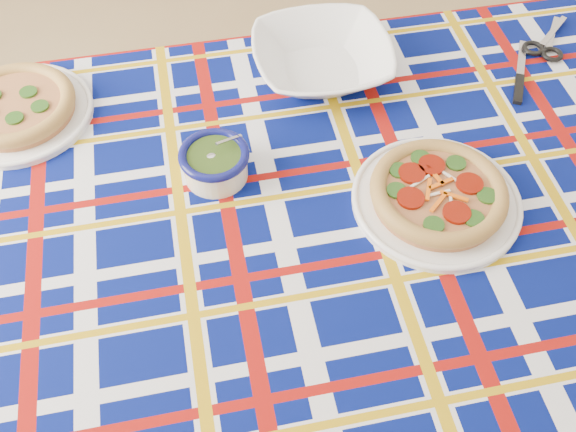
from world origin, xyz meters
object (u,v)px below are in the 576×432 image
object	(u,v)px
main_focaccia_plate	(438,193)
pesto_bowl	(215,161)
dining_table	(323,239)
serving_bowl	(322,59)

from	to	relation	value
main_focaccia_plate	pesto_bowl	world-z (taller)	pesto_bowl
dining_table	main_focaccia_plate	distance (m)	0.22
main_focaccia_plate	pesto_bowl	distance (m)	0.39
pesto_bowl	serving_bowl	distance (m)	0.34
serving_bowl	pesto_bowl	bearing A→B (deg)	-144.71
main_focaccia_plate	serving_bowl	world-z (taller)	serving_bowl
dining_table	main_focaccia_plate	bearing A→B (deg)	-4.93
dining_table	main_focaccia_plate	size ratio (longest dim) A/B	5.71
main_focaccia_plate	serving_bowl	distance (m)	0.39
dining_table	serving_bowl	bearing A→B (deg)	77.72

